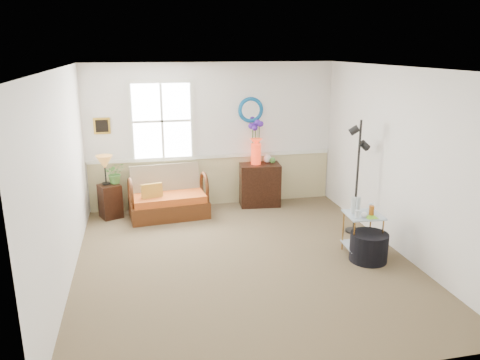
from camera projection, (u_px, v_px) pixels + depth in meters
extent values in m
cube|color=brown|center=(243.00, 260.00, 6.49)|extent=(4.50, 5.00, 0.01)
cube|color=white|center=(243.00, 68.00, 5.78)|extent=(4.50, 5.00, 0.01)
cube|color=white|center=(213.00, 136.00, 8.48)|extent=(4.50, 0.01, 2.60)
cube|color=white|center=(311.00, 246.00, 3.79)|extent=(4.50, 0.01, 2.60)
cube|color=white|center=(63.00, 180.00, 5.67)|extent=(0.01, 5.00, 2.60)
cube|color=white|center=(398.00, 161.00, 6.60)|extent=(0.01, 5.00, 2.60)
cube|color=tan|center=(214.00, 181.00, 8.70)|extent=(4.46, 0.02, 0.90)
cube|color=white|center=(213.00, 156.00, 8.56)|extent=(4.46, 0.04, 0.06)
cube|color=gold|center=(102.00, 126.00, 8.00)|extent=(0.28, 0.03, 0.28)
torus|color=#126E9B|center=(251.00, 110.00, 8.48)|extent=(0.47, 0.07, 0.47)
imported|color=#498236|center=(115.00, 175.00, 8.03)|extent=(0.40, 0.42, 0.28)
cylinder|color=black|center=(369.00, 247.00, 6.43)|extent=(0.61, 0.61, 0.40)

